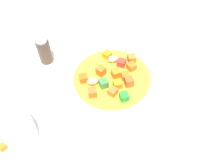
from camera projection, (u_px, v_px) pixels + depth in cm
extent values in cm
cube|color=silver|center=(112.00, 95.00, 52.83)|extent=(140.00, 140.00, 2.00)
cylinder|color=white|center=(112.00, 85.00, 50.11)|extent=(19.62, 19.62, 4.96)
torus|color=white|center=(112.00, 76.00, 47.78)|extent=(20.10, 20.10, 1.65)
cylinder|color=gold|center=(112.00, 77.00, 48.01)|extent=(15.75, 15.75, 0.40)
cube|color=#E55C28|center=(129.00, 82.00, 45.87)|extent=(1.71, 1.71, 1.82)
ellipsoid|color=beige|center=(113.00, 59.00, 49.96)|extent=(2.31, 1.56, 1.49)
cube|color=orange|center=(92.00, 92.00, 44.39)|extent=(1.66, 1.66, 1.58)
cube|color=green|center=(124.00, 97.00, 43.81)|extent=(1.76, 1.76, 1.55)
cube|color=orange|center=(101.00, 71.00, 47.64)|extent=(2.24, 2.24, 1.77)
ellipsoid|color=beige|center=(93.00, 81.00, 46.12)|extent=(2.23, 1.44, 1.51)
cube|color=green|center=(104.00, 83.00, 45.70)|extent=(1.88, 1.88, 1.69)
cube|color=#BE392A|center=(121.00, 63.00, 49.36)|extent=(2.18, 2.18, 1.36)
cube|color=orange|center=(132.00, 66.00, 48.68)|extent=(2.09, 2.09, 1.38)
cube|color=orange|center=(83.00, 77.00, 46.85)|extent=(1.76, 1.76, 1.44)
cube|color=orange|center=(113.00, 91.00, 44.71)|extent=(2.25, 2.25, 1.29)
cube|color=orange|center=(125.00, 76.00, 47.28)|extent=(1.64, 1.64, 1.14)
cube|color=orange|center=(116.00, 73.00, 47.43)|extent=(1.86, 1.86, 1.65)
cube|color=orange|center=(132.00, 59.00, 50.04)|extent=(1.72, 1.72, 1.48)
cube|color=orange|center=(105.00, 55.00, 50.86)|extent=(2.24, 2.24, 1.27)
cube|color=orange|center=(118.00, 84.00, 45.74)|extent=(1.69, 1.69, 1.43)
cylinder|color=silver|center=(139.00, 147.00, 43.73)|extent=(13.90, 2.99, 0.64)
ellipsoid|color=silver|center=(205.00, 123.00, 46.67)|extent=(3.98, 2.98, 0.95)
cylinder|color=white|center=(1.00, 139.00, 43.15)|extent=(12.76, 12.76, 3.60)
cube|color=orange|center=(2.00, 147.00, 39.71)|extent=(1.51, 1.51, 1.08)
cylinder|color=#4C3828|center=(45.00, 52.00, 55.84)|extent=(3.15, 3.15, 5.96)
sphere|color=silver|center=(41.00, 40.00, 52.95)|extent=(2.84, 2.84, 2.84)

